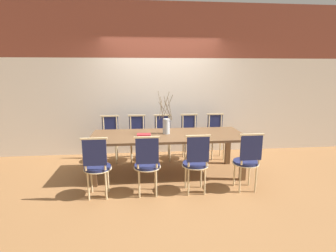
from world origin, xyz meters
The scene contains 14 objects.
ground_plane centered at (0.00, 0.00, 0.00)m, with size 16.00×16.00×0.00m, color olive.
wall_rear centered at (0.00, 1.31, 1.60)m, with size 12.00×0.06×3.20m.
dining_table centered at (0.00, 0.00, 0.64)m, with size 2.66×1.00×0.72m.
chair_near_leftend centered at (-1.10, -0.79, 0.50)m, with size 0.40×0.40×0.93m.
chair_near_left centered at (-0.38, -0.79, 0.50)m, with size 0.40×0.40×0.93m.
chair_near_center centered at (0.34, -0.79, 0.50)m, with size 0.40×0.40×0.93m.
chair_near_right centered at (1.12, -0.79, 0.50)m, with size 0.40×0.40×0.93m.
chair_far_leftend centered at (-1.09, 0.79, 0.50)m, with size 0.40×0.40×0.93m.
chair_far_left centered at (-0.55, 0.79, 0.50)m, with size 0.40×0.40×0.93m.
chair_far_center centered at (-0.02, 0.79, 0.50)m, with size 0.40×0.40×0.93m.
chair_far_right centered at (0.53, 0.79, 0.50)m, with size 0.40×0.40×0.93m.
chair_far_rightend centered at (1.10, 0.79, 0.50)m, with size 0.40×0.40×0.93m.
vase_centerpiece centered at (-0.03, 0.06, 0.88)m, with size 0.27×0.28×0.75m.
book_stack centered at (-0.41, -0.12, 0.75)m, with size 0.24×0.20×0.05m.
Camera 1 is at (-0.45, -4.40, 1.83)m, focal length 28.00 mm.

